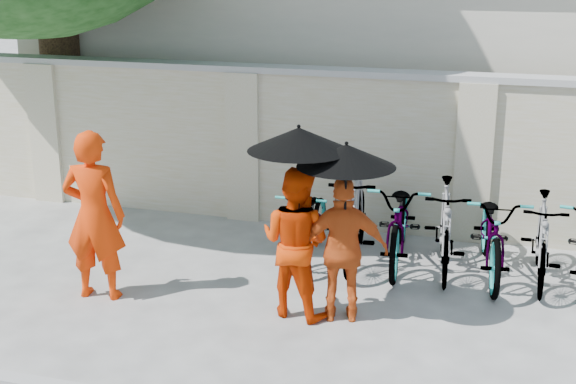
# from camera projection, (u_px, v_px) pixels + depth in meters

# --- Properties ---
(ground) EXTENTS (80.00, 80.00, 0.00)m
(ground) POSITION_uv_depth(u_px,v_px,m) (236.00, 323.00, 7.86)
(ground) COLOR #B5B4B1
(compound_wall) EXTENTS (20.00, 0.30, 2.00)m
(compound_wall) POSITION_uv_depth(u_px,v_px,m) (395.00, 156.00, 10.23)
(compound_wall) COLOR beige
(compound_wall) RESTS_ON ground
(building_behind) EXTENTS (14.00, 6.00, 3.20)m
(building_behind) POSITION_uv_depth(u_px,v_px,m) (493.00, 71.00, 13.27)
(building_behind) COLOR beige
(building_behind) RESTS_ON ground
(monk_left) EXTENTS (0.70, 0.50, 1.80)m
(monk_left) POSITION_uv_depth(u_px,v_px,m) (94.00, 215.00, 8.23)
(monk_left) COLOR #F23505
(monk_left) RESTS_ON ground
(monk_center) EXTENTS (0.85, 0.73, 1.52)m
(monk_center) POSITION_uv_depth(u_px,v_px,m) (296.00, 242.00, 7.87)
(monk_center) COLOR red
(monk_center) RESTS_ON ground
(parasol_center) EXTENTS (0.97, 0.97, 1.07)m
(parasol_center) POSITION_uv_depth(u_px,v_px,m) (299.00, 139.00, 7.48)
(parasol_center) COLOR black
(parasol_center) RESTS_ON ground
(monk_right) EXTENTS (0.91, 0.55, 1.45)m
(monk_right) POSITION_uv_depth(u_px,v_px,m) (344.00, 250.00, 7.75)
(monk_right) COLOR #CD4E18
(monk_right) RESTS_ON ground
(parasol_right) EXTENTS (0.93, 0.93, 0.97)m
(parasol_right) POSITION_uv_depth(u_px,v_px,m) (346.00, 156.00, 7.39)
(parasol_right) COLOR black
(parasol_right) RESTS_ON ground
(bike_0) EXTENTS (0.64, 1.70, 0.89)m
(bike_0) POSITION_uv_depth(u_px,v_px,m) (310.00, 222.00, 9.42)
(bike_0) COLOR gray
(bike_0) RESTS_ON ground
(bike_1) EXTENTS (0.69, 1.88, 1.11)m
(bike_1) POSITION_uv_depth(u_px,v_px,m) (355.00, 216.00, 9.32)
(bike_1) COLOR gray
(bike_1) RESTS_ON ground
(bike_2) EXTENTS (0.85, 2.01, 1.03)m
(bike_2) POSITION_uv_depth(u_px,v_px,m) (401.00, 220.00, 9.27)
(bike_2) COLOR gray
(bike_2) RESTS_ON ground
(bike_3) EXTENTS (0.70, 1.77, 1.04)m
(bike_3) POSITION_uv_depth(u_px,v_px,m) (445.00, 228.00, 9.02)
(bike_3) COLOR gray
(bike_3) RESTS_ON ground
(bike_4) EXTENTS (0.91, 1.99, 1.01)m
(bike_4) POSITION_uv_depth(u_px,v_px,m) (493.00, 233.00, 8.90)
(bike_4) COLOR gray
(bike_4) RESTS_ON ground
(bike_5) EXTENTS (0.49, 1.63, 0.97)m
(bike_5) POSITION_uv_depth(u_px,v_px,m) (542.00, 240.00, 8.72)
(bike_5) COLOR gray
(bike_5) RESTS_ON ground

